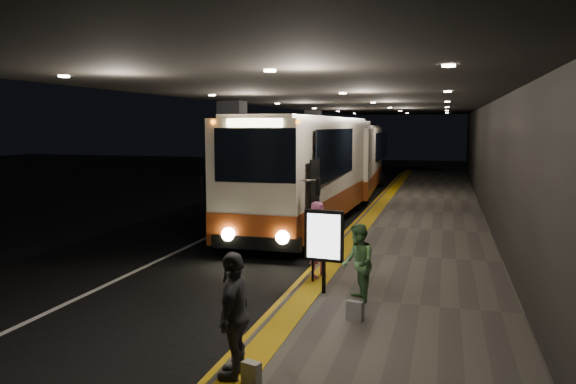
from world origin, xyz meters
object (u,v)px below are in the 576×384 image
Objects in this scene: passenger_waiting_grey at (234,315)px; bag_plain at (251,373)px; bag_polka at (355,311)px; stanchion_post at (313,257)px; passenger_boarding at (319,239)px; passenger_waiting_green at (358,263)px; info_sign at (324,238)px; coach_second at (354,162)px; coach_main at (309,175)px.

passenger_waiting_grey reaches higher than bag_plain.
bag_polka is 0.31× the size of stanchion_post.
passenger_boarding is 1.12× the size of passenger_waiting_green.
bag_polka is 0.20× the size of info_sign.
passenger_waiting_grey is 1.02× the size of info_sign.
passenger_waiting_green is at bearing -83.94° from coach_second.
bag_polka is (0.12, -1.09, -0.59)m from passenger_waiting_green.
coach_second reaches higher than stanchion_post.
passenger_waiting_grey reaches higher than bag_polka.
passenger_waiting_grey is at bearing -35.78° from passenger_waiting_green.
info_sign is (0.36, 4.12, 0.28)m from passenger_waiting_grey.
coach_second is at bearing 99.11° from bag_polka.
stanchion_post is (-0.35, 5.06, 0.41)m from bag_plain.
coach_second is 17.03m from passenger_boarding.
info_sign is (2.35, -8.47, -0.50)m from coach_main.
passenger_waiting_green is 4.05m from bag_plain.
coach_second is at bearing 28.15° from passenger_boarding.
passenger_boarding is (1.99, -7.26, -0.80)m from coach_main.
coach_main is at bearing 108.02° from bag_polka.
passenger_waiting_green reaches higher than bag_plain.
info_sign is at bearing 121.11° from bag_polka.
coach_second is 31.66× the size of bag_polka.
bag_plain is 4.40m from info_sign.
coach_main is 39.18× the size of bag_plain.
info_sign is 1.07m from stanchion_post.
passenger_boarding is at bearing -86.81° from coach_second.
passenger_boarding is 5.55m from bag_plain.
coach_second is 18.75m from passenger_waiting_green.
stanchion_post is at bearing 175.96° from passenger_waiting_grey.
bag_plain is 5.09m from stanchion_post.
coach_second reaches higher than bag_plain.
passenger_boarding is 1.00× the size of info_sign.
bag_plain is (-0.95, -2.82, -0.02)m from bag_polka.
bag_polka is at bearing -133.26° from passenger_boarding.
bag_polka is at bearing -59.92° from stanchion_post.
stanchion_post reaches higher than bag_plain.
coach_main is 7.04× the size of passenger_boarding.
passenger_boarding is at bearing 112.44° from info_sign.
passenger_boarding reaches higher than bag_plain.
coach_second is 9.95× the size of stanchion_post.
stanchion_post is at bearing -164.82° from passenger_boarding.
info_sign is 1.54× the size of stanchion_post.
coach_main is 7.57m from passenger_boarding.
passenger_waiting_green is at bearing -122.81° from passenger_boarding.
coach_main reaches higher than info_sign.
coach_second reaches higher than bag_polka.
coach_second reaches higher than passenger_waiting_green.
info_sign is (-0.88, 1.46, 0.99)m from bag_polka.
coach_second is at bearing 96.08° from stanchion_post.
bag_polka is at bearing -53.19° from info_sign.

